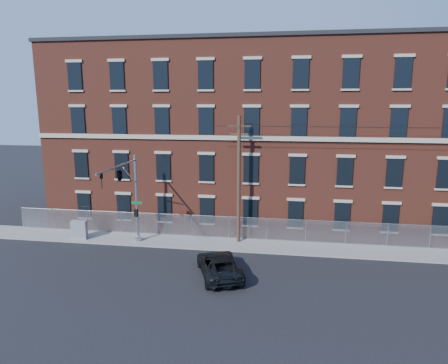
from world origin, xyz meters
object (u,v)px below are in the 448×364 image
traffic_signal_mast (124,183)px  pickup_truck (219,265)px  utility_cabinet (79,230)px  utility_pole_near (239,178)px

traffic_signal_mast → pickup_truck: 9.26m
traffic_signal_mast → utility_cabinet: traffic_signal_mast is taller
traffic_signal_mast → utility_cabinet: (-4.92, 2.02, -4.51)m
pickup_truck → utility_cabinet: 13.32m
utility_pole_near → pickup_truck: utility_pole_near is taller
utility_cabinet → utility_pole_near: bearing=-2.6°
utility_pole_near → traffic_signal_mast: bearing=-156.9°
traffic_signal_mast → utility_pole_near: bearing=23.1°
utility_pole_near → pickup_truck: (-0.52, -6.27, -4.61)m
traffic_signal_mast → utility_pole_near: size_ratio=0.70×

